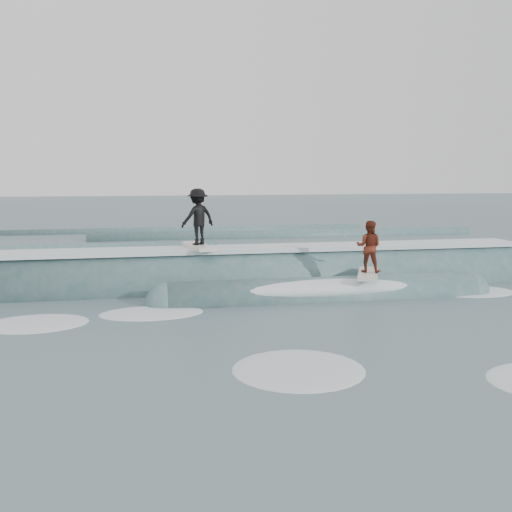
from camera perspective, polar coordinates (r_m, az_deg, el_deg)
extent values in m
plane|color=#3C5157|center=(13.94, 2.74, -6.50)|extent=(160.00, 160.00, 0.00)
cylinder|color=#375C5D|center=(18.20, -0.60, -2.98)|extent=(18.20, 2.24, 2.24)
sphere|color=#375C5D|center=(21.74, 23.72, -1.84)|extent=(2.24, 2.24, 2.24)
cylinder|color=#375C5D|center=(16.54, 6.95, -4.19)|extent=(9.00, 1.23, 1.23)
sphere|color=#375C5D|center=(15.77, -8.87, -4.85)|extent=(1.23, 1.23, 1.23)
sphere|color=#375C5D|center=(18.41, 20.42, -3.38)|extent=(1.23, 1.23, 1.23)
cube|color=white|center=(18.00, -0.61, 0.74)|extent=(18.00, 1.30, 0.14)
ellipsoid|color=white|center=(16.48, 6.97, -3.17)|extent=(7.60, 1.30, 0.60)
cube|color=silver|center=(17.77, -5.79, 0.99)|extent=(0.95, 2.07, 0.10)
imported|color=black|center=(17.68, -5.84, 3.93)|extent=(1.29, 1.09, 1.73)
cube|color=silver|center=(16.84, 11.14, -1.75)|extent=(1.29, 2.06, 0.10)
imported|color=#5B1E11|center=(16.73, 11.22, 0.94)|extent=(0.91, 0.85, 1.50)
ellipsoid|color=white|center=(14.92, -10.41, -5.64)|extent=(2.71, 1.85, 0.10)
ellipsoid|color=white|center=(14.66, -21.20, -6.33)|extent=(2.50, 1.70, 0.10)
ellipsoid|color=white|center=(10.64, 4.25, -11.25)|extent=(2.77, 1.89, 0.10)
ellipsoid|color=white|center=(18.48, 20.88, -3.36)|extent=(2.76, 1.88, 0.10)
cylinder|color=#375C5D|center=(32.27, 3.26, 1.94)|extent=(22.00, 0.80, 0.80)
cylinder|color=#375C5D|center=(35.37, -6.59, 2.45)|extent=(22.00, 0.60, 0.60)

